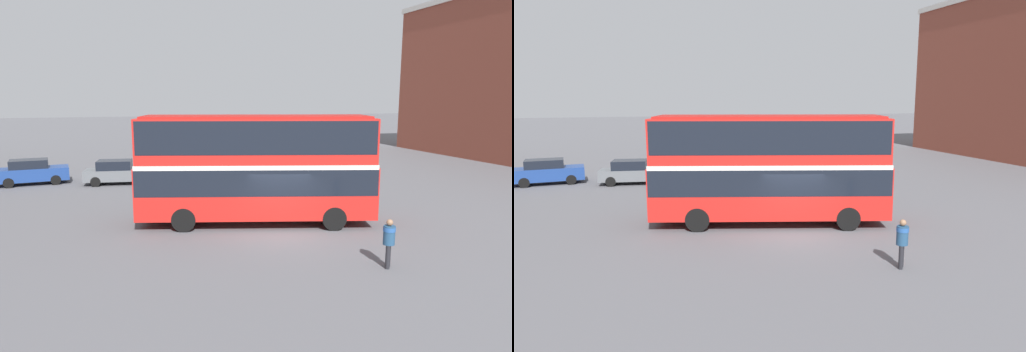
% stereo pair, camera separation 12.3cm
% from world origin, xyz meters
% --- Properties ---
extents(ground_plane, '(240.00, 240.00, 0.00)m').
position_xyz_m(ground_plane, '(0.00, 0.00, 0.00)').
color(ground_plane, '#5B5B60').
extents(double_decker_bus, '(10.73, 5.24, 4.89)m').
position_xyz_m(double_decker_bus, '(-0.56, 1.76, 2.80)').
color(double_decker_bus, red).
rests_on(double_decker_bus, ground_plane).
extents(pedestrian_foreground, '(0.58, 0.58, 1.68)m').
position_xyz_m(pedestrian_foreground, '(2.09, -4.73, 1.03)').
color(pedestrian_foreground, '#232328').
rests_on(pedestrian_foreground, ground_plane).
extents(parked_car_kerb_near, '(4.35, 2.25, 1.58)m').
position_xyz_m(parked_car_kerb_near, '(-6.49, 13.64, 0.79)').
color(parked_car_kerb_near, slate).
rests_on(parked_car_kerb_near, ground_plane).
extents(parked_car_kerb_far, '(4.65, 2.04, 1.65)m').
position_xyz_m(parked_car_kerb_far, '(-0.24, 16.97, 0.83)').
color(parked_car_kerb_far, black).
rests_on(parked_car_kerb_far, ground_plane).
extents(parked_car_side_street, '(4.60, 2.22, 1.65)m').
position_xyz_m(parked_car_side_street, '(-11.83, 15.14, 0.83)').
color(parked_car_side_street, navy).
rests_on(parked_car_side_street, ground_plane).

